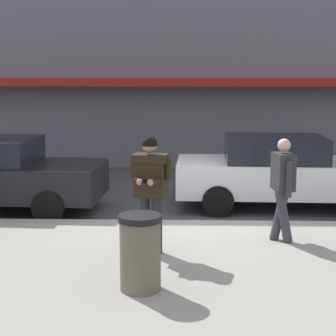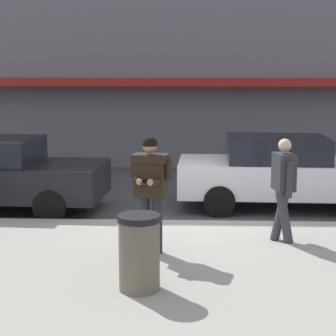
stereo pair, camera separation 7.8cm
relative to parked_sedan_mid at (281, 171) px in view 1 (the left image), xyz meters
The scene contains 8 objects.
ground_plane 2.54m from the parked_sedan_mid, 143.21° to the right, with size 80.00×80.00×0.00m, color #3D3D42.
sidewalk 4.46m from the parked_sedan_mid, 102.28° to the right, with size 32.00×5.30×0.14m, color #99968E.
curb_paint_line 1.86m from the parked_sedan_mid, 123.80° to the right, with size 28.00×0.12×0.01m, color silver.
storefront_facade 8.36m from the parked_sedan_mid, 97.57° to the left, with size 28.00×4.70×10.42m.
parked_sedan_mid is the anchor object (origin of this frame).
man_texting_on_phone 4.44m from the parked_sedan_mid, 125.70° to the right, with size 0.64×0.63×1.81m.
pedestrian_with_bag 2.95m from the parked_sedan_mid, 99.20° to the right, with size 0.39×0.72×1.70m.
trash_bin 5.72m from the parked_sedan_mid, 117.24° to the right, with size 0.55×0.55×0.98m.
Camera 1 is at (-0.13, -10.43, 2.88)m, focal length 60.00 mm.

